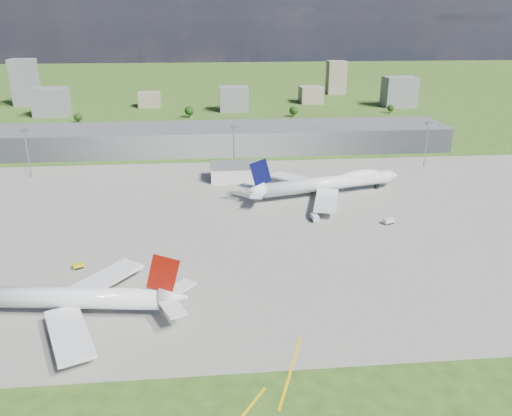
{
  "coord_description": "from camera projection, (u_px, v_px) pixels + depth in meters",
  "views": [
    {
      "loc": [
        -2.77,
        -153.34,
        80.63
      ],
      "look_at": [
        14.63,
        33.25,
        9.0
      ],
      "focal_mm": 35.0,
      "sensor_mm": 36.0,
      "label": 1
    }
  ],
  "objects": [
    {
      "name": "ground",
      "position": [
        215.0,
        156.0,
        311.15
      ],
      "size": [
        1400.0,
        1400.0,
        0.0
      ],
      "primitive_type": "plane",
      "color": "#2B4C17",
      "rests_on": "ground"
    },
    {
      "name": "apron",
      "position": [
        244.0,
        223.0,
        209.7
      ],
      "size": [
        360.0,
        190.0,
        0.08
      ],
      "primitive_type": "cube",
      "color": "gray",
      "rests_on": "ground"
    },
    {
      "name": "terminal",
      "position": [
        215.0,
        139.0,
        322.42
      ],
      "size": [
        300.0,
        42.0,
        15.0
      ],
      "primitive_type": "cube",
      "color": "gray",
      "rests_on": "ground"
    },
    {
      "name": "ops_building",
      "position": [
        236.0,
        172.0,
        264.09
      ],
      "size": [
        26.0,
        16.0,
        8.0
      ],
      "primitive_type": "cube",
      "color": "silver",
      "rests_on": "ground"
    },
    {
      "name": "mast_west",
      "position": [
        26.0,
        145.0,
        263.61
      ],
      "size": [
        3.5,
        2.0,
        25.9
      ],
      "color": "gray",
      "rests_on": "ground"
    },
    {
      "name": "mast_center",
      "position": [
        234.0,
        140.0,
        273.14
      ],
      "size": [
        3.5,
        2.0,
        25.9
      ],
      "color": "gray",
      "rests_on": "ground"
    },
    {
      "name": "mast_east",
      "position": [
        427.0,
        136.0,
        282.68
      ],
      "size": [
        3.5,
        2.0,
        25.9
      ],
      "color": "gray",
      "rests_on": "ground"
    },
    {
      "name": "airliner_red_twin",
      "position": [
        67.0,
        299.0,
        142.92
      ],
      "size": [
        72.32,
        55.98,
        19.85
      ],
      "rotation": [
        0.0,
        0.0,
        3.02
      ],
      "color": "white",
      "rests_on": "ground"
    },
    {
      "name": "airliner_blue_quad",
      "position": [
        329.0,
        183.0,
        240.66
      ],
      "size": [
        80.42,
        61.96,
        21.3
      ],
      "rotation": [
        0.0,
        0.0,
        0.25
      ],
      "color": "white",
      "rests_on": "ground"
    },
    {
      "name": "tug_yellow",
      "position": [
        78.0,
        266.0,
        171.03
      ],
      "size": [
        4.15,
        3.45,
        1.79
      ],
      "rotation": [
        0.0,
        0.0,
        0.46
      ],
      "color": "#D4BF0C",
      "rests_on": "ground"
    },
    {
      "name": "van_white_near",
      "position": [
        315.0,
        218.0,
        210.91
      ],
      "size": [
        2.89,
        5.76,
        2.82
      ],
      "rotation": [
        0.0,
        0.0,
        1.64
      ],
      "color": "silver",
      "rests_on": "ground"
    },
    {
      "name": "van_white_far",
      "position": [
        389.0,
        221.0,
        207.89
      ],
      "size": [
        5.0,
        3.67,
        2.37
      ],
      "rotation": [
        0.0,
        0.0,
        0.39
      ],
      "color": "silver",
      "rests_on": "ground"
    },
    {
      "name": "bldg_w",
      "position": [
        51.0,
        102.0,
        434.24
      ],
      "size": [
        28.0,
        22.0,
        24.0
      ],
      "primitive_type": "cube",
      "color": "slate",
      "rests_on": "ground"
    },
    {
      "name": "bldg_cw",
      "position": [
        149.0,
        99.0,
        480.16
      ],
      "size": [
        20.0,
        18.0,
        14.0
      ],
      "primitive_type": "cube",
      "color": "gray",
      "rests_on": "ground"
    },
    {
      "name": "bldg_c",
      "position": [
        234.0,
        99.0,
        457.77
      ],
      "size": [
        26.0,
        20.0,
        22.0
      ],
      "primitive_type": "cube",
      "color": "slate",
      "rests_on": "ground"
    },
    {
      "name": "bldg_ce",
      "position": [
        311.0,
        95.0,
        502.98
      ],
      "size": [
        22.0,
        24.0,
        16.0
      ],
      "primitive_type": "cube",
      "color": "gray",
      "rests_on": "ground"
    },
    {
      "name": "bldg_e",
      "position": [
        399.0,
        92.0,
        479.87
      ],
      "size": [
        30.0,
        22.0,
        28.0
      ],
      "primitive_type": "cube",
      "color": "slate",
      "rests_on": "ground"
    },
    {
      "name": "bldg_tall_w",
      "position": [
        25.0,
        82.0,
        483.0
      ],
      "size": [
        22.0,
        20.0,
        44.0
      ],
      "primitive_type": "cube",
      "color": "slate",
      "rests_on": "ground"
    },
    {
      "name": "bldg_tall_e",
      "position": [
        336.0,
        77.0,
        558.68
      ],
      "size": [
        20.0,
        18.0,
        36.0
      ],
      "primitive_type": "cube",
      "color": "gray",
      "rests_on": "ground"
    },
    {
      "name": "tree_w",
      "position": [
        78.0,
        117.0,
        406.83
      ],
      "size": [
        6.75,
        6.75,
        8.25
      ],
      "color": "#382314",
      "rests_on": "ground"
    },
    {
      "name": "tree_c",
      "position": [
        189.0,
        111.0,
        428.24
      ],
      "size": [
        8.1,
        8.1,
        9.9
      ],
      "color": "#382314",
      "rests_on": "ground"
    },
    {
      "name": "tree_e",
      "position": [
        294.0,
        111.0,
        431.51
      ],
      "size": [
        7.65,
        7.65,
        9.35
      ],
      "color": "#382314",
      "rests_on": "ground"
    },
    {
      "name": "tree_far_e",
      "position": [
        391.0,
        108.0,
        448.97
      ],
      "size": [
        6.3,
        6.3,
        7.7
      ],
      "color": "#382314",
      "rests_on": "ground"
    }
  ]
}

